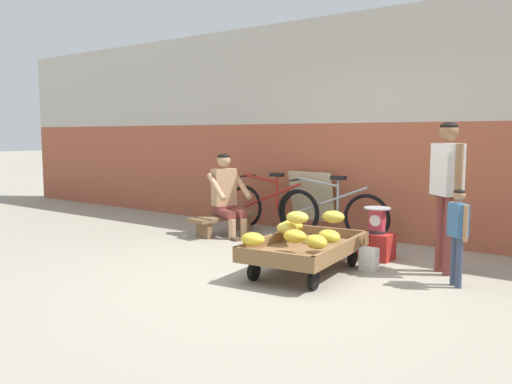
{
  "coord_description": "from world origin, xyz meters",
  "views": [
    {
      "loc": [
        2.88,
        -4.1,
        1.41
      ],
      "look_at": [
        -0.74,
        0.73,
        0.75
      ],
      "focal_mm": 37.15,
      "sensor_mm": 36.0,
      "label": 1
    }
  ],
  "objects_px": {
    "vendor_seated": "(227,195)",
    "customer_child": "(458,227)",
    "bicycle_near_left": "(271,207)",
    "shopping_bag": "(369,259)",
    "weighing_scale": "(377,220)",
    "banana_cart": "(306,250)",
    "low_bench": "(224,220)",
    "customer_adult": "(447,180)",
    "plastic_crate": "(376,246)",
    "sign_board": "(312,202)",
    "bicycle_far_left": "(331,213)"
  },
  "relations": [
    {
      "from": "weighing_scale",
      "to": "bicycle_far_left",
      "type": "height_order",
      "value": "bicycle_far_left"
    },
    {
      "from": "customer_adult",
      "to": "customer_child",
      "type": "bearing_deg",
      "value": -59.77
    },
    {
      "from": "plastic_crate",
      "to": "shopping_bag",
      "type": "bearing_deg",
      "value": -74.11
    },
    {
      "from": "plastic_crate",
      "to": "bicycle_near_left",
      "type": "height_order",
      "value": "bicycle_near_left"
    },
    {
      "from": "banana_cart",
      "to": "vendor_seated",
      "type": "height_order",
      "value": "vendor_seated"
    },
    {
      "from": "low_bench",
      "to": "plastic_crate",
      "type": "height_order",
      "value": "plastic_crate"
    },
    {
      "from": "plastic_crate",
      "to": "bicycle_near_left",
      "type": "distance_m",
      "value": 2.11
    },
    {
      "from": "vendor_seated",
      "to": "weighing_scale",
      "type": "distance_m",
      "value": 2.29
    },
    {
      "from": "bicycle_near_left",
      "to": "shopping_bag",
      "type": "height_order",
      "value": "bicycle_near_left"
    },
    {
      "from": "weighing_scale",
      "to": "bicycle_far_left",
      "type": "relative_size",
      "value": 0.18
    },
    {
      "from": "plastic_crate",
      "to": "weighing_scale",
      "type": "xyz_separation_m",
      "value": [
        0.0,
        -0.0,
        0.3
      ]
    },
    {
      "from": "low_bench",
      "to": "bicycle_far_left",
      "type": "distance_m",
      "value": 1.5
    },
    {
      "from": "vendor_seated",
      "to": "customer_child",
      "type": "height_order",
      "value": "vendor_seated"
    },
    {
      "from": "low_bench",
      "to": "plastic_crate",
      "type": "relative_size",
      "value": 3.12
    },
    {
      "from": "banana_cart",
      "to": "low_bench",
      "type": "relative_size",
      "value": 1.36
    },
    {
      "from": "low_bench",
      "to": "vendor_seated",
      "type": "bearing_deg",
      "value": -22.13
    },
    {
      "from": "sign_board",
      "to": "customer_adult",
      "type": "distance_m",
      "value": 2.58
    },
    {
      "from": "low_bench",
      "to": "customer_adult",
      "type": "bearing_deg",
      "value": -5.18
    },
    {
      "from": "weighing_scale",
      "to": "shopping_bag",
      "type": "relative_size",
      "value": 1.25
    },
    {
      "from": "bicycle_far_left",
      "to": "customer_child",
      "type": "height_order",
      "value": "customer_child"
    },
    {
      "from": "bicycle_near_left",
      "to": "customer_child",
      "type": "height_order",
      "value": "customer_child"
    },
    {
      "from": "weighing_scale",
      "to": "customer_adult",
      "type": "xyz_separation_m",
      "value": [
        0.8,
        -0.15,
        0.5
      ]
    },
    {
      "from": "weighing_scale",
      "to": "shopping_bag",
      "type": "height_order",
      "value": "weighing_scale"
    },
    {
      "from": "banana_cart",
      "to": "low_bench",
      "type": "xyz_separation_m",
      "value": [
        -2.04,
        1.13,
        -0.04
      ]
    },
    {
      "from": "plastic_crate",
      "to": "weighing_scale",
      "type": "bearing_deg",
      "value": -90.0
    },
    {
      "from": "weighing_scale",
      "to": "customer_child",
      "type": "bearing_deg",
      "value": -28.53
    },
    {
      "from": "customer_adult",
      "to": "customer_child",
      "type": "distance_m",
      "value": 0.62
    },
    {
      "from": "weighing_scale",
      "to": "customer_child",
      "type": "xyz_separation_m",
      "value": [
        1.04,
        -0.57,
        0.11
      ]
    },
    {
      "from": "low_bench",
      "to": "customer_child",
      "type": "distance_m",
      "value": 3.5
    },
    {
      "from": "low_bench",
      "to": "shopping_bag",
      "type": "height_order",
      "value": "low_bench"
    },
    {
      "from": "vendor_seated",
      "to": "customer_child",
      "type": "distance_m",
      "value": 3.4
    },
    {
      "from": "weighing_scale",
      "to": "bicycle_near_left",
      "type": "xyz_separation_m",
      "value": [
        -1.97,
        0.73,
        -0.1
      ]
    },
    {
      "from": "low_bench",
      "to": "sign_board",
      "type": "distance_m",
      "value": 1.29
    },
    {
      "from": "vendor_seated",
      "to": "sign_board",
      "type": "relative_size",
      "value": 1.29
    },
    {
      "from": "banana_cart",
      "to": "shopping_bag",
      "type": "xyz_separation_m",
      "value": [
        0.47,
        0.48,
        -0.12
      ]
    },
    {
      "from": "bicycle_near_left",
      "to": "bicycle_far_left",
      "type": "height_order",
      "value": "same"
    },
    {
      "from": "weighing_scale",
      "to": "shopping_bag",
      "type": "distance_m",
      "value": 0.63
    },
    {
      "from": "low_bench",
      "to": "customer_child",
      "type": "xyz_separation_m",
      "value": [
        3.41,
        -0.7,
        0.36
      ]
    },
    {
      "from": "bicycle_near_left",
      "to": "plastic_crate",
      "type": "bearing_deg",
      "value": -20.29
    },
    {
      "from": "low_bench",
      "to": "bicycle_near_left",
      "type": "relative_size",
      "value": 0.68
    },
    {
      "from": "shopping_bag",
      "to": "customer_child",
      "type": "bearing_deg",
      "value": -3.51
    },
    {
      "from": "customer_child",
      "to": "sign_board",
      "type": "bearing_deg",
      "value": 147.72
    },
    {
      "from": "bicycle_near_left",
      "to": "shopping_bag",
      "type": "distance_m",
      "value": 2.47
    },
    {
      "from": "bicycle_near_left",
      "to": "customer_adult",
      "type": "xyz_separation_m",
      "value": [
        2.78,
        -0.88,
        0.6
      ]
    },
    {
      "from": "customer_child",
      "to": "shopping_bag",
      "type": "relative_size",
      "value": 3.79
    },
    {
      "from": "weighing_scale",
      "to": "sign_board",
      "type": "distance_m",
      "value": 1.76
    },
    {
      "from": "plastic_crate",
      "to": "shopping_bag",
      "type": "distance_m",
      "value": 0.53
    },
    {
      "from": "low_bench",
      "to": "bicycle_far_left",
      "type": "bearing_deg",
      "value": 24.99
    },
    {
      "from": "vendor_seated",
      "to": "bicycle_near_left",
      "type": "height_order",
      "value": "vendor_seated"
    },
    {
      "from": "weighing_scale",
      "to": "bicycle_near_left",
      "type": "bearing_deg",
      "value": 159.69
    }
  ]
}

